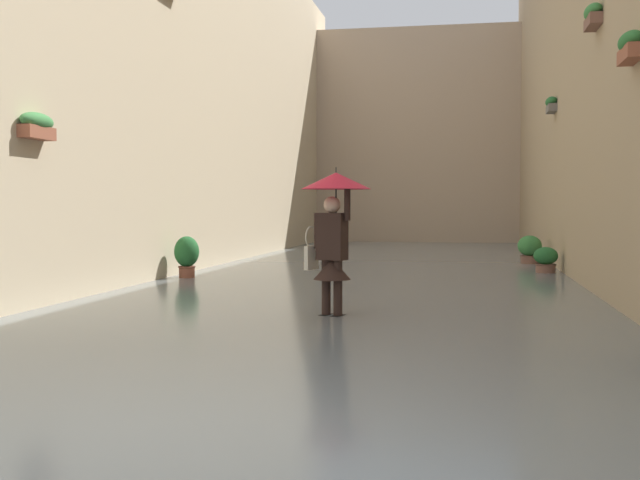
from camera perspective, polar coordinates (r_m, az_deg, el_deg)
ground_plane at (r=18.09m, az=4.36°, el=-2.42°), size 67.28×67.28×0.00m
flood_water at (r=18.09m, az=4.36°, el=-2.27°), size 8.87×32.91×0.10m
building_facade_left at (r=18.51m, az=20.23°, el=13.45°), size 2.04×30.91×10.24m
building_facade_right at (r=19.46m, az=-10.54°, el=12.11°), size 2.04×30.91×9.63m
building_facade_far at (r=32.45m, az=7.12°, el=7.41°), size 11.67×1.80×8.67m
person_wading at (r=10.36m, az=1.00°, el=1.71°), size 0.93×0.93×2.06m
potted_plant_far_left at (r=20.43m, az=15.04°, el=-0.67°), size 0.60×0.60×0.80m
potted_plant_mid_left at (r=17.74m, az=16.13°, el=-1.46°), size 0.52×0.52×0.66m
potted_plant_mid_right at (r=16.10m, az=-9.70°, el=-1.13°), size 0.51×0.51×0.94m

